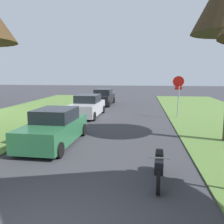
{
  "coord_description": "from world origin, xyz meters",
  "views": [
    {
      "loc": [
        1.75,
        -3.6,
        3.12
      ],
      "look_at": [
        0.59,
        5.5,
        1.65
      ],
      "focal_mm": 38.52,
      "sensor_mm": 36.0,
      "label": 1
    }
  ],
  "objects_px": {
    "parked_motorcycle": "(159,166)",
    "parked_sedan_silver": "(87,106)",
    "stop_sign_far": "(178,88)",
    "parked_sedan_green": "(54,128)",
    "parked_sedan_black": "(103,98)"
  },
  "relations": [
    {
      "from": "stop_sign_far",
      "to": "parked_motorcycle",
      "type": "height_order",
      "value": "stop_sign_far"
    },
    {
      "from": "stop_sign_far",
      "to": "parked_sedan_black",
      "type": "bearing_deg",
      "value": 134.19
    },
    {
      "from": "stop_sign_far",
      "to": "parked_sedan_silver",
      "type": "relative_size",
      "value": 0.66
    },
    {
      "from": "parked_sedan_silver",
      "to": "parked_motorcycle",
      "type": "relative_size",
      "value": 2.17
    },
    {
      "from": "parked_motorcycle",
      "to": "parked_sedan_silver",
      "type": "bearing_deg",
      "value": 113.48
    },
    {
      "from": "parked_sedan_black",
      "to": "parked_sedan_silver",
      "type": "bearing_deg",
      "value": -90.46
    },
    {
      "from": "stop_sign_far",
      "to": "parked_motorcycle",
      "type": "distance_m",
      "value": 10.82
    },
    {
      "from": "parked_sedan_green",
      "to": "parked_motorcycle",
      "type": "distance_m",
      "value": 5.48
    },
    {
      "from": "parked_sedan_black",
      "to": "parked_motorcycle",
      "type": "xyz_separation_m",
      "value": [
        4.49,
        -17.13,
        -0.24
      ]
    },
    {
      "from": "parked_sedan_black",
      "to": "parked_motorcycle",
      "type": "height_order",
      "value": "parked_sedan_black"
    },
    {
      "from": "parked_sedan_silver",
      "to": "parked_sedan_black",
      "type": "relative_size",
      "value": 1.0
    },
    {
      "from": "parked_sedan_green",
      "to": "parked_sedan_silver",
      "type": "bearing_deg",
      "value": 91.32
    },
    {
      "from": "parked_sedan_black",
      "to": "parked_sedan_green",
      "type": "bearing_deg",
      "value": -89.54
    },
    {
      "from": "parked_motorcycle",
      "to": "parked_sedan_black",
      "type": "bearing_deg",
      "value": 104.68
    },
    {
      "from": "stop_sign_far",
      "to": "parked_sedan_green",
      "type": "height_order",
      "value": "stop_sign_far"
    }
  ]
}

